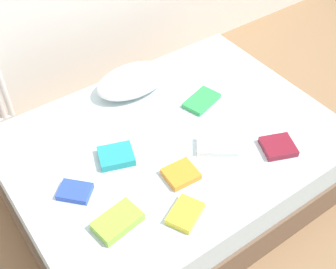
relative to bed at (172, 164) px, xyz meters
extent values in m
plane|color=#93704C|center=(0.00, 0.00, -0.25)|extent=(8.00, 8.00, 0.00)
cube|color=brown|center=(0.00, 0.00, -0.11)|extent=(2.00, 1.50, 0.28)
cube|color=silver|center=(0.00, 0.00, 0.14)|extent=(1.96, 1.46, 0.22)
cylinder|color=white|center=(-0.65, 1.20, 0.15)|extent=(0.04, 0.04, 0.59)
ellipsoid|color=white|center=(0.05, 0.53, 0.33)|extent=(0.51, 0.32, 0.15)
cube|color=orange|center=(-0.15, -0.28, 0.27)|extent=(0.19, 0.17, 0.04)
cube|color=#2847B7|center=(-0.68, -0.05, 0.27)|extent=(0.21, 0.21, 0.04)
cube|color=yellow|center=(-0.28, -0.50, 0.27)|extent=(0.23, 0.21, 0.04)
cube|color=maroon|center=(0.45, -0.44, 0.27)|extent=(0.24, 0.23, 0.04)
cube|color=green|center=(0.34, 0.15, 0.27)|extent=(0.28, 0.21, 0.03)
cube|color=#8CC638|center=(-0.59, -0.35, 0.28)|extent=(0.26, 0.18, 0.05)
cube|color=teal|center=(-0.37, 0.04, 0.28)|extent=(0.24, 0.22, 0.05)
cube|color=white|center=(0.16, -0.23, 0.27)|extent=(0.28, 0.26, 0.04)
camera|label=1|loc=(-1.11, -1.51, 2.15)|focal=46.69mm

